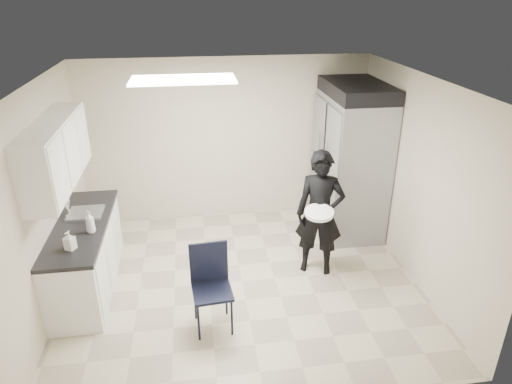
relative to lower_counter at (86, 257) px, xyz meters
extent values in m
plane|color=#BFB396|center=(1.95, -0.20, -0.43)|extent=(4.50, 4.50, 0.00)
plane|color=silver|center=(1.95, -0.20, 2.17)|extent=(4.50, 4.50, 0.00)
plane|color=beige|center=(1.95, 1.80, 0.87)|extent=(4.50, 0.00, 4.50)
plane|color=beige|center=(-0.30, -0.20, 0.87)|extent=(0.00, 4.00, 4.00)
plane|color=beige|center=(4.20, -0.20, 0.87)|extent=(0.00, 4.00, 4.00)
cube|color=white|center=(1.35, 0.20, 2.14)|extent=(1.20, 0.60, 0.02)
cube|color=silver|center=(0.00, 0.00, 0.00)|extent=(0.60, 1.90, 0.86)
cube|color=black|center=(0.00, 0.00, 0.46)|extent=(0.64, 1.95, 0.05)
cube|color=gray|center=(0.02, 0.25, 0.44)|extent=(0.42, 0.40, 0.14)
cylinder|color=silver|center=(-0.18, 0.25, 0.59)|extent=(0.02, 0.02, 0.24)
cube|color=silver|center=(-0.13, 0.00, 1.40)|extent=(0.35, 1.80, 0.75)
cube|color=black|center=(-0.19, 1.15, 1.19)|extent=(0.22, 0.30, 0.35)
cube|color=yellow|center=(-0.29, -0.10, 0.79)|extent=(0.00, 0.12, 0.07)
cube|color=yellow|center=(-0.29, 0.10, 0.75)|extent=(0.00, 0.12, 0.07)
cube|color=gray|center=(3.78, 1.07, 0.62)|extent=(0.80, 1.35, 2.10)
cube|color=black|center=(3.78, 1.07, 1.77)|extent=(0.80, 1.35, 0.20)
cube|color=black|center=(1.53, -1.01, 0.05)|extent=(0.46, 0.46, 0.96)
imported|color=black|center=(2.99, -0.06, 0.42)|extent=(0.72, 0.60, 1.70)
cylinder|color=silver|center=(2.91, -0.29, 0.56)|extent=(0.46, 0.46, 0.05)
imported|color=white|center=(0.18, -0.24, 0.62)|extent=(0.15, 0.15, 0.27)
imported|color=#B6B7C3|center=(0.02, -0.60, 0.59)|extent=(0.13, 0.14, 0.22)
camera|label=1|loc=(1.41, -5.15, 3.13)|focal=32.00mm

